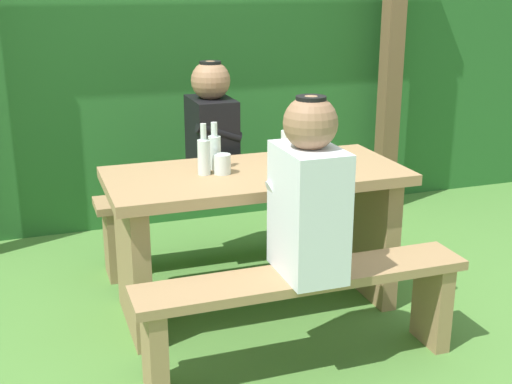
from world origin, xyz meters
TOP-DOWN VIEW (x-y plane):
  - ground_plane at (0.00, 0.00)m, footprint 12.00×12.00m
  - hedge_backdrop at (0.00, 1.68)m, footprint 6.40×0.67m
  - pergola_post_right at (1.36, 1.15)m, footprint 0.12×0.12m
  - picnic_table at (0.00, 0.00)m, footprint 1.40×0.64m
  - bench_near at (0.00, -0.59)m, footprint 1.40×0.24m
  - bench_far at (0.00, 0.59)m, footprint 1.40×0.24m
  - person_white_shirt at (0.01, -0.59)m, footprint 0.25×0.35m
  - person_black_coat at (-0.05, 0.59)m, footprint 0.25×0.35m
  - drinking_glass at (-0.16, 0.01)m, footprint 0.08×0.08m
  - bottle_left at (0.18, 0.06)m, footprint 0.07×0.07m
  - bottle_right at (-0.17, 0.10)m, footprint 0.06×0.06m
  - bottle_center at (-0.24, 0.02)m, footprint 0.06×0.06m

SIDE VIEW (x-z plane):
  - ground_plane at x=0.00m, z-range 0.00..0.00m
  - bench_near at x=0.00m, z-range 0.09..0.53m
  - bench_far at x=0.00m, z-range 0.09..0.53m
  - picnic_table at x=0.00m, z-range 0.13..0.83m
  - drinking_glass at x=-0.16m, z-range 0.70..0.79m
  - person_white_shirt at x=0.01m, z-range 0.40..1.12m
  - person_black_coat at x=-0.05m, z-range 0.40..1.12m
  - bottle_right at x=-0.17m, z-range 0.68..0.90m
  - bottle_center at x=-0.24m, z-range 0.68..0.91m
  - bottle_left at x=0.18m, z-range 0.68..0.91m
  - pergola_post_right at x=1.36m, z-range 0.00..1.99m
  - hedge_backdrop at x=0.00m, z-range 0.00..2.22m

